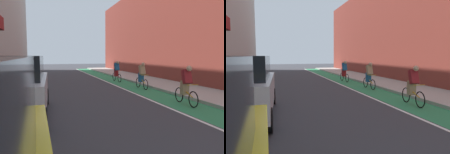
% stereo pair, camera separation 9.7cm
% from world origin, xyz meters
% --- Properties ---
extents(ground_plane, '(82.21, 82.21, 0.00)m').
position_xyz_m(ground_plane, '(0.00, 14.68, 0.00)').
color(ground_plane, '#38383D').
extents(bike_lane_paint, '(1.60, 37.37, 0.00)m').
position_xyz_m(bike_lane_paint, '(3.28, 16.68, 0.00)').
color(bike_lane_paint, '#2D8451').
rests_on(bike_lane_paint, ground).
extents(lane_divider_stripe, '(0.12, 37.37, 0.00)m').
position_xyz_m(lane_divider_stripe, '(2.38, 16.68, 0.00)').
color(lane_divider_stripe, white).
rests_on(lane_divider_stripe, ground).
extents(sidewalk_right, '(2.90, 37.37, 0.14)m').
position_xyz_m(sidewalk_right, '(5.53, 16.68, 0.07)').
color(sidewalk_right, '#A8A59E').
rests_on(sidewalk_right, ground).
extents(building_facade_right, '(2.40, 33.37, 8.76)m').
position_xyz_m(building_facade_right, '(8.18, 18.68, 4.38)').
color(building_facade_right, brown).
rests_on(building_facade_right, ground).
extents(parked_suv_white, '(2.07, 4.63, 1.98)m').
position_xyz_m(parked_suv_white, '(-3.03, 9.58, 1.02)').
color(parked_suv_white, silver).
rests_on(parked_suv_white, ground).
extents(cyclist_mid, '(0.48, 1.69, 1.60)m').
position_xyz_m(cyclist_mid, '(3.32, 9.67, 0.81)').
color(cyclist_mid, black).
rests_on(cyclist_mid, ground).
extents(cyclist_trailing, '(0.48, 1.67, 1.59)m').
position_xyz_m(cyclist_trailing, '(3.47, 14.24, 0.80)').
color(cyclist_trailing, black).
rests_on(cyclist_trailing, ground).
extents(cyclist_far, '(0.48, 1.68, 1.60)m').
position_xyz_m(cyclist_far, '(3.19, 18.23, 0.85)').
color(cyclist_far, black).
rests_on(cyclist_far, ground).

